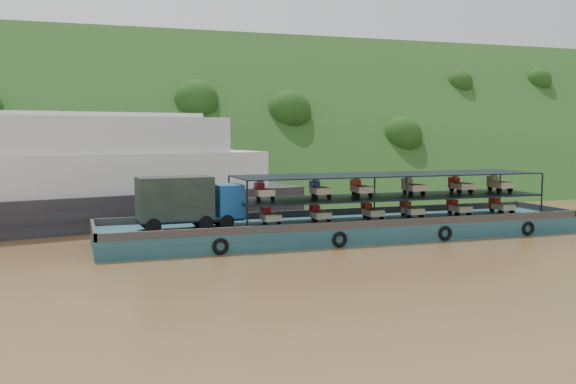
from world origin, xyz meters
name	(u,v)px	position (x,y,z in m)	size (l,w,h in m)	color
ground	(328,240)	(0.00, 0.00, 0.00)	(160.00, 160.00, 0.00)	brown
hillside	(218,194)	(0.00, 36.00, 0.00)	(140.00, 28.00, 28.00)	#1A3B15
cargo_barge	(333,222)	(0.54, 0.50, 1.17)	(35.00, 7.18, 4.70)	#153E4B
passenger_ferry	(25,178)	(-20.57, 12.84, 3.96)	(46.55, 21.08, 9.15)	black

